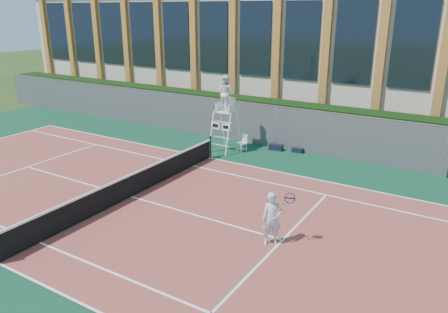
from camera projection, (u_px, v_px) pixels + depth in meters
The scene contains 12 objects.
ground at pixel (131, 197), 16.92m from camera, with size 120.00×120.00×0.00m, color #233814.
apron at pixel (148, 189), 17.73m from camera, with size 36.00×20.00×0.01m, color #0C372A.
tennis_court at pixel (131, 197), 16.91m from camera, with size 23.77×10.97×0.02m, color brown.
tennis_net at pixel (130, 185), 16.75m from camera, with size 0.10×11.30×1.10m.
fence at pixel (242, 122), 23.67m from camera, with size 40.00×0.06×2.20m, color #595E60, non-canonical shape.
hedge at pixel (253, 118), 24.64m from camera, with size 40.00×1.40×2.20m, color black.
building at pixel (308, 52), 30.08m from camera, with size 45.00×10.60×8.22m.
umpire_chair at pixel (226, 95), 21.69m from camera, with size 1.10×1.69×3.92m.
plastic_chair at pixel (243, 141), 22.24m from camera, with size 0.55×0.55×0.90m.
sports_bag_near at pixel (276, 147), 22.53m from camera, with size 0.72×0.29×0.31m, color black.
sports_bag_far at pixel (297, 150), 22.17m from camera, with size 0.56×0.24×0.22m, color black.
tennis_player at pixel (272, 219), 13.25m from camera, with size 1.01×0.78×1.71m.
Camera 1 is at (11.20, -11.33, 6.93)m, focal length 35.00 mm.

